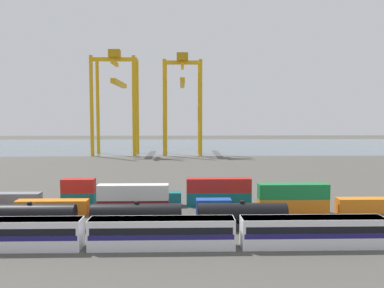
# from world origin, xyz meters

# --- Properties ---
(ground_plane) EXTENTS (420.00, 420.00, 0.00)m
(ground_plane) POSITION_xyz_m (0.00, 40.00, 0.00)
(ground_plane) COLOR #4C4944
(harbour_water) EXTENTS (400.00, 110.00, 0.01)m
(harbour_water) POSITION_xyz_m (0.00, 145.60, 0.00)
(harbour_water) COLOR slate
(harbour_water) RESTS_ON ground_plane
(passenger_train) EXTENTS (57.66, 3.14, 3.90)m
(passenger_train) POSITION_xyz_m (7.69, -21.94, 2.14)
(passenger_train) COLOR silver
(passenger_train) RESTS_ON ground_plane
(freight_tank_row) EXTENTS (44.83, 2.84, 4.30)m
(freight_tank_row) POSITION_xyz_m (3.53, -13.78, 2.02)
(freight_tank_row) COLOR #232326
(freight_tank_row) RESTS_ON ground_plane
(shipping_container_2) EXTENTS (12.10, 2.44, 2.60)m
(shipping_container_2) POSITION_xyz_m (-11.88, -4.61, 1.30)
(shipping_container_2) COLOR orange
(shipping_container_2) RESTS_ON ground_plane
(shipping_container_3) EXTENTS (12.10, 2.44, 2.60)m
(shipping_container_3) POSITION_xyz_m (1.94, -4.61, 1.30)
(shipping_container_3) COLOR maroon
(shipping_container_3) RESTS_ON ground_plane
(shipping_container_4) EXTENTS (12.10, 2.44, 2.60)m
(shipping_container_4) POSITION_xyz_m (1.94, -4.61, 3.90)
(shipping_container_4) COLOR silver
(shipping_container_4) RESTS_ON shipping_container_3
(shipping_container_5) EXTENTS (6.04, 2.44, 2.60)m
(shipping_container_5) POSITION_xyz_m (15.75, -4.61, 1.30)
(shipping_container_5) COLOR #1C4299
(shipping_container_5) RESTS_ON ground_plane
(shipping_container_6) EXTENTS (12.10, 2.44, 2.60)m
(shipping_container_6) POSITION_xyz_m (29.56, -4.61, 1.30)
(shipping_container_6) COLOR orange
(shipping_container_6) RESTS_ON ground_plane
(shipping_container_7) EXTENTS (12.10, 2.44, 2.60)m
(shipping_container_7) POSITION_xyz_m (29.56, -4.61, 3.90)
(shipping_container_7) COLOR #197538
(shipping_container_7) RESTS_ON shipping_container_6
(shipping_container_8) EXTENTS (12.10, 2.44, 2.60)m
(shipping_container_8) POSITION_xyz_m (43.37, -4.61, 1.30)
(shipping_container_8) COLOR orange
(shipping_container_8) RESTS_ON ground_plane
(shipping_container_11) EXTENTS (12.10, 2.44, 2.60)m
(shipping_container_11) POSITION_xyz_m (-22.15, 1.68, 1.30)
(shipping_container_11) COLOR slate
(shipping_container_11) RESTS_ON ground_plane
(shipping_container_12) EXTENTS (6.04, 2.44, 2.60)m
(shipping_container_12) POSITION_xyz_m (-9.03, 1.68, 1.30)
(shipping_container_12) COLOR #146066
(shipping_container_12) RESTS_ON ground_plane
(shipping_container_13) EXTENTS (6.04, 2.44, 2.60)m
(shipping_container_13) POSITION_xyz_m (-9.03, 1.68, 3.90)
(shipping_container_13) COLOR #AD211C
(shipping_container_13) RESTS_ON shipping_container_12
(shipping_container_14) EXTENTS (12.10, 2.44, 2.60)m
(shipping_container_14) POSITION_xyz_m (4.09, 1.68, 1.30)
(shipping_container_14) COLOR #146066
(shipping_container_14) RESTS_ON ground_plane
(shipping_container_15) EXTENTS (12.10, 2.44, 2.60)m
(shipping_container_15) POSITION_xyz_m (17.21, 1.68, 1.30)
(shipping_container_15) COLOR #146066
(shipping_container_15) RESTS_ON ground_plane
(shipping_container_16) EXTENTS (12.10, 2.44, 2.60)m
(shipping_container_16) POSITION_xyz_m (17.21, 1.68, 3.90)
(shipping_container_16) COLOR #AD211C
(shipping_container_16) RESTS_ON shipping_container_15
(gantry_crane_west) EXTENTS (18.87, 35.90, 44.29)m
(gantry_crane_west) POSITION_xyz_m (-17.88, 100.05, 26.87)
(gantry_crane_west) COLOR gold
(gantry_crane_west) RESTS_ON ground_plane
(gantry_crane_central) EXTENTS (16.51, 36.95, 43.07)m
(gantry_crane_central) POSITION_xyz_m (10.65, 100.52, 26.35)
(gantry_crane_central) COLOR gold
(gantry_crane_central) RESTS_ON ground_plane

